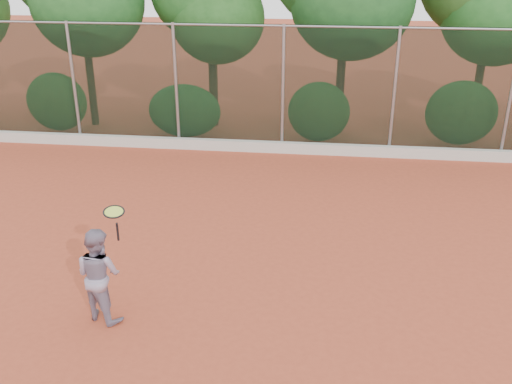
# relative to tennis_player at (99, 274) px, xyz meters

# --- Properties ---
(ground) EXTENTS (80.00, 80.00, 0.00)m
(ground) POSITION_rel_tennis_player_xyz_m (2.12, 1.33, -0.76)
(ground) COLOR #A74127
(ground) RESTS_ON ground
(concrete_curb) EXTENTS (24.00, 0.20, 0.30)m
(concrete_curb) POSITION_rel_tennis_player_xyz_m (2.12, 8.15, -0.61)
(concrete_curb) COLOR #BBB7AE
(concrete_curb) RESTS_ON ground
(tennis_player) EXTENTS (0.91, 0.83, 1.53)m
(tennis_player) POSITION_rel_tennis_player_xyz_m (0.00, 0.00, 0.00)
(tennis_player) COLOR gray
(tennis_player) RESTS_ON ground
(chainlink_fence) EXTENTS (24.09, 0.09, 3.50)m
(chainlink_fence) POSITION_rel_tennis_player_xyz_m (2.12, 8.33, 1.09)
(chainlink_fence) COLOR black
(chainlink_fence) RESTS_ON ground
(tennis_racket) EXTENTS (0.41, 0.40, 0.56)m
(tennis_racket) POSITION_rel_tennis_player_xyz_m (0.38, -0.09, 1.08)
(tennis_racket) COLOR black
(tennis_racket) RESTS_ON ground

